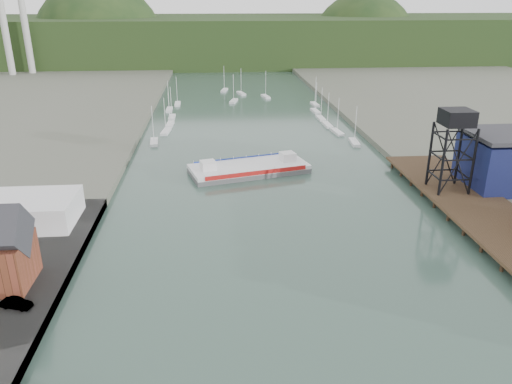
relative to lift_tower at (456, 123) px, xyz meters
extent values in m
cube|color=black|center=(2.00, -13.00, -13.75)|extent=(14.00, 70.00, 0.50)
cylinder|color=black|center=(-4.00, -13.00, -14.85)|extent=(0.60, 0.60, 2.20)
cube|color=silver|center=(-79.00, -8.00, -11.80)|extent=(18.00, 12.00, 4.50)
cylinder|color=black|center=(-3.00, -3.00, -7.00)|extent=(0.50, 0.50, 13.00)
cylinder|color=black|center=(3.00, -3.00, -7.00)|extent=(0.50, 0.50, 13.00)
cylinder|color=black|center=(-3.00, 3.00, -7.00)|extent=(0.50, 0.50, 13.00)
cylinder|color=black|center=(3.00, 3.00, -7.00)|extent=(0.50, 0.50, 13.00)
cube|color=black|center=(0.00, 0.00, 1.00)|extent=(5.50, 5.50, 3.00)
cube|color=silver|center=(-62.54, 45.89, -15.30)|extent=(2.67, 7.65, 0.90)
cube|color=silver|center=(-60.28, 57.30, -15.30)|extent=(2.81, 7.67, 0.90)
cube|color=silver|center=(-59.71, 66.17, -15.30)|extent=(2.35, 7.59, 0.90)
cube|color=silver|center=(-59.81, 76.09, -15.30)|extent=(2.01, 7.50, 0.90)
cube|color=silver|center=(-61.64, 88.33, -15.30)|extent=(2.00, 7.50, 0.90)
cube|color=silver|center=(-59.32, 98.17, -15.30)|extent=(2.16, 7.54, 0.90)
cube|color=silver|center=(-7.44, 41.03, -15.30)|extent=(2.53, 7.62, 0.90)
cube|color=silver|center=(-9.54, 52.51, -15.30)|extent=(2.76, 7.67, 0.90)
cube|color=silver|center=(-10.54, 61.29, -15.30)|extent=(2.22, 7.56, 0.90)
cube|color=silver|center=(-10.73, 70.28, -15.30)|extent=(2.18, 7.54, 0.90)
cube|color=silver|center=(-10.33, 81.38, -15.30)|extent=(2.46, 7.61, 0.90)
cube|color=silver|center=(-8.22, 92.99, -15.30)|extent=(2.48, 7.61, 0.90)
cube|color=silver|center=(-38.16, 102.00, -15.30)|extent=(3.78, 7.76, 0.90)
cube|color=silver|center=(-24.96, 110.00, -15.30)|extent=(3.31, 7.74, 0.90)
cube|color=silver|center=(-34.34, 118.00, -15.30)|extent=(3.76, 7.76, 0.90)
cube|color=silver|center=(-41.11, 126.00, -15.30)|extent=(3.40, 7.74, 0.90)
cylinder|color=#B0B0AA|center=(-145.00, 172.00, 14.35)|extent=(3.20, 3.20, 60.00)
cylinder|color=#B0B0AA|center=(-137.00, 177.00, 14.35)|extent=(3.20, 3.20, 60.00)
cube|color=black|center=(-35.00, 242.00, -3.65)|extent=(500.00, 120.00, 28.00)
sphere|color=black|center=(-115.00, 242.00, -7.65)|extent=(80.00, 80.00, 80.00)
sphere|color=black|center=(55.00, 252.00, -9.65)|extent=(70.00, 70.00, 70.00)
cube|color=#505153|center=(-38.15, 19.32, -15.11)|extent=(28.57, 17.24, 1.07)
cube|color=silver|center=(-38.15, 19.32, -14.15)|extent=(28.57, 17.24, 0.85)
cube|color=#AE1513|center=(-36.75, 14.11, -13.94)|extent=(22.75, 6.24, 0.96)
cube|color=navy|center=(-39.54, 24.53, -13.94)|extent=(22.75, 6.24, 0.96)
cube|color=silver|center=(-47.44, 16.83, -12.87)|extent=(3.93, 3.93, 2.14)
cube|color=silver|center=(-28.86, 21.81, -12.87)|extent=(3.93, 3.93, 2.14)
imported|color=#999999|center=(-71.11, -34.00, -13.40)|extent=(4.17, 2.49, 1.30)
camera|label=1|loc=(-45.72, -89.16, 22.36)|focal=35.00mm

